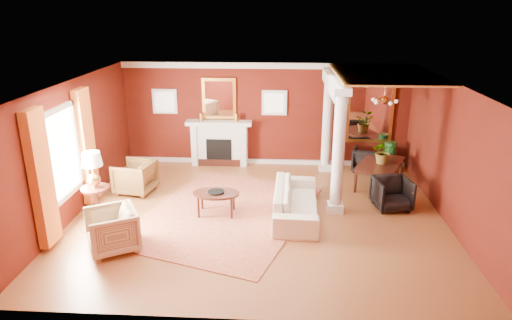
# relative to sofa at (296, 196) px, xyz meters

# --- Properties ---
(ground) EXTENTS (8.00, 8.00, 0.00)m
(ground) POSITION_rel_sofa_xyz_m (-0.82, -0.05, -0.46)
(ground) COLOR brown
(ground) RESTS_ON ground
(room_shell) EXTENTS (8.04, 7.04, 2.92)m
(room_shell) POSITION_rel_sofa_xyz_m (-0.82, -0.05, 1.56)
(room_shell) COLOR #51120B
(room_shell) RESTS_ON ground
(fireplace) EXTENTS (1.85, 0.42, 1.29)m
(fireplace) POSITION_rel_sofa_xyz_m (-2.12, 3.26, 0.18)
(fireplace) COLOR silver
(fireplace) RESTS_ON ground
(overmantel_mirror) EXTENTS (0.95, 0.07, 1.15)m
(overmantel_mirror) POSITION_rel_sofa_xyz_m (-2.12, 3.40, 1.44)
(overmantel_mirror) COLOR gold
(overmantel_mirror) RESTS_ON fireplace
(flank_window_left) EXTENTS (0.70, 0.07, 0.70)m
(flank_window_left) POSITION_rel_sofa_xyz_m (-3.67, 3.41, 1.34)
(flank_window_left) COLOR silver
(flank_window_left) RESTS_ON room_shell
(flank_window_right) EXTENTS (0.70, 0.07, 0.70)m
(flank_window_right) POSITION_rel_sofa_xyz_m (-0.57, 3.41, 1.34)
(flank_window_right) COLOR silver
(flank_window_right) RESTS_ON room_shell
(left_window) EXTENTS (0.21, 2.55, 2.60)m
(left_window) POSITION_rel_sofa_xyz_m (-4.71, -0.65, 0.96)
(left_window) COLOR white
(left_window) RESTS_ON room_shell
(column_front) EXTENTS (0.36, 0.36, 2.80)m
(column_front) POSITION_rel_sofa_xyz_m (0.88, 0.25, 0.97)
(column_front) COLOR silver
(column_front) RESTS_ON ground
(column_back) EXTENTS (0.36, 0.36, 2.80)m
(column_back) POSITION_rel_sofa_xyz_m (0.88, 2.95, 0.97)
(column_back) COLOR silver
(column_back) RESTS_ON ground
(header_beam) EXTENTS (0.30, 3.20, 0.32)m
(header_beam) POSITION_rel_sofa_xyz_m (0.88, 1.85, 2.16)
(header_beam) COLOR silver
(header_beam) RESTS_ON column_front
(amber_ceiling) EXTENTS (2.30, 3.40, 0.04)m
(amber_ceiling) POSITION_rel_sofa_xyz_m (2.03, 1.70, 2.41)
(amber_ceiling) COLOR gold
(amber_ceiling) RESTS_ON room_shell
(dining_mirror) EXTENTS (1.30, 0.07, 1.70)m
(dining_mirror) POSITION_rel_sofa_xyz_m (2.08, 3.40, 1.09)
(dining_mirror) COLOR gold
(dining_mirror) RESTS_ON room_shell
(chandelier) EXTENTS (0.60, 0.62, 0.75)m
(chandelier) POSITION_rel_sofa_xyz_m (2.08, 1.75, 1.79)
(chandelier) COLOR #B8823A
(chandelier) RESTS_ON room_shell
(crown_trim) EXTENTS (8.00, 0.08, 0.16)m
(crown_trim) POSITION_rel_sofa_xyz_m (-0.82, 3.41, 2.36)
(crown_trim) COLOR silver
(crown_trim) RESTS_ON room_shell
(base_trim) EXTENTS (8.00, 0.08, 0.12)m
(base_trim) POSITION_rel_sofa_xyz_m (-0.82, 3.41, -0.40)
(base_trim) COLOR silver
(base_trim) RESTS_ON ground
(rug) EXTENTS (4.50, 5.19, 0.02)m
(rug) POSITION_rel_sofa_xyz_m (-1.56, -0.02, -0.45)
(rug) COLOR maroon
(rug) RESTS_ON ground
(sofa) EXTENTS (0.76, 2.38, 0.92)m
(sofa) POSITION_rel_sofa_xyz_m (0.00, 0.00, 0.00)
(sofa) COLOR #F6E7CF
(sofa) RESTS_ON ground
(armchair_leopard) EXTENTS (0.94, 0.99, 0.88)m
(armchair_leopard) POSITION_rel_sofa_xyz_m (-3.91, 1.07, -0.02)
(armchair_leopard) COLOR black
(armchair_leopard) RESTS_ON ground
(armchair_stripe) EXTENTS (1.14, 1.16, 0.90)m
(armchair_stripe) POSITION_rel_sofa_xyz_m (-3.48, -1.68, -0.01)
(armchair_stripe) COLOR tan
(armchair_stripe) RESTS_ON ground
(coffee_table) EXTENTS (1.03, 1.03, 0.52)m
(coffee_table) POSITION_rel_sofa_xyz_m (-1.75, -0.03, 0.01)
(coffee_table) COLOR black
(coffee_table) RESTS_ON ground
(coffee_book) EXTENTS (0.18, 0.05, 0.24)m
(coffee_book) POSITION_rel_sofa_xyz_m (-1.80, 0.02, 0.18)
(coffee_book) COLOR black
(coffee_book) RESTS_ON coffee_table
(side_table) EXTENTS (0.59, 0.59, 1.49)m
(side_table) POSITION_rel_sofa_xyz_m (-4.32, -0.32, 0.54)
(side_table) COLOR black
(side_table) RESTS_ON ground
(dining_table) EXTENTS (1.25, 1.78, 0.94)m
(dining_table) POSITION_rel_sofa_xyz_m (2.19, 1.90, 0.01)
(dining_table) COLOR black
(dining_table) RESTS_ON ground
(dining_chair_near) EXTENTS (0.88, 0.84, 0.79)m
(dining_chair_near) POSITION_rel_sofa_xyz_m (2.17, 0.50, -0.06)
(dining_chair_near) COLOR black
(dining_chair_near) RESTS_ON ground
(dining_chair_far) EXTENTS (0.87, 0.84, 0.73)m
(dining_chair_far) POSITION_rel_sofa_xyz_m (2.01, 2.95, -0.10)
(dining_chair_far) COLOR black
(dining_chair_far) RESTS_ON ground
(green_urn) EXTENTS (0.36, 0.36, 0.86)m
(green_urn) POSITION_rel_sofa_xyz_m (2.64, 2.95, -0.13)
(green_urn) COLOR #15431D
(green_urn) RESTS_ON ground
(potted_plant) EXTENTS (0.59, 0.65, 0.49)m
(potted_plant) POSITION_rel_sofa_xyz_m (2.22, 1.90, 0.73)
(potted_plant) COLOR #26591E
(potted_plant) RESTS_ON dining_table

